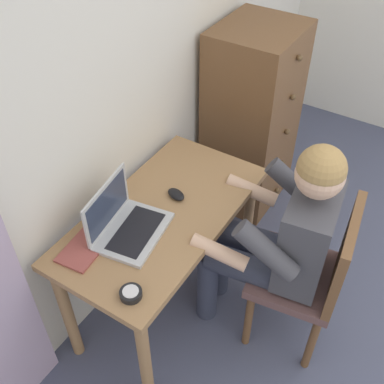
# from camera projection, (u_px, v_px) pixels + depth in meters

# --- Properties ---
(wall_back) EXTENTS (4.80, 0.05, 2.50)m
(wall_back) POSITION_uv_depth(u_px,v_px,m) (123.00, 69.00, 2.11)
(wall_back) COLOR silver
(wall_back) RESTS_ON ground_plane
(desk) EXTENTS (1.10, 0.57, 0.72)m
(desk) POSITION_uv_depth(u_px,v_px,m) (164.00, 230.00, 2.25)
(desk) COLOR #9E754C
(desk) RESTS_ON ground_plane
(dresser) EXTENTS (0.53, 0.49, 1.21)m
(dresser) POSITION_uv_depth(u_px,v_px,m) (251.00, 120.00, 2.95)
(dresser) COLOR brown
(dresser) RESTS_ON ground_plane
(chair) EXTENTS (0.47, 0.45, 0.89)m
(chair) POSITION_uv_depth(u_px,v_px,m) (312.00, 273.00, 2.18)
(chair) COLOR brown
(chair) RESTS_ON ground_plane
(person_seated) EXTENTS (0.58, 0.62, 1.21)m
(person_seated) POSITION_uv_depth(u_px,v_px,m) (279.00, 235.00, 2.12)
(person_seated) COLOR #33384C
(person_seated) RESTS_ON ground_plane
(laptop) EXTENTS (0.37, 0.30, 0.24)m
(laptop) POSITION_uv_depth(u_px,v_px,m) (125.00, 223.00, 2.05)
(laptop) COLOR #B7BABF
(laptop) RESTS_ON desk
(computer_mouse) EXTENTS (0.09, 0.11, 0.03)m
(computer_mouse) POSITION_uv_depth(u_px,v_px,m) (176.00, 194.00, 2.24)
(computer_mouse) COLOR black
(computer_mouse) RESTS_ON desk
(desk_clock) EXTENTS (0.09, 0.09, 0.03)m
(desk_clock) POSITION_uv_depth(u_px,v_px,m) (131.00, 294.00, 1.82)
(desk_clock) COLOR black
(desk_clock) RESTS_ON desk
(notebook_pad) EXTENTS (0.23, 0.17, 0.01)m
(notebook_pad) POSITION_uv_depth(u_px,v_px,m) (83.00, 250.00, 1.99)
(notebook_pad) COLOR #994742
(notebook_pad) RESTS_ON desk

